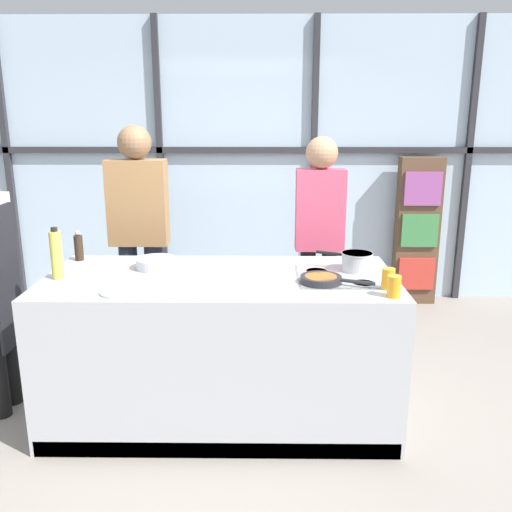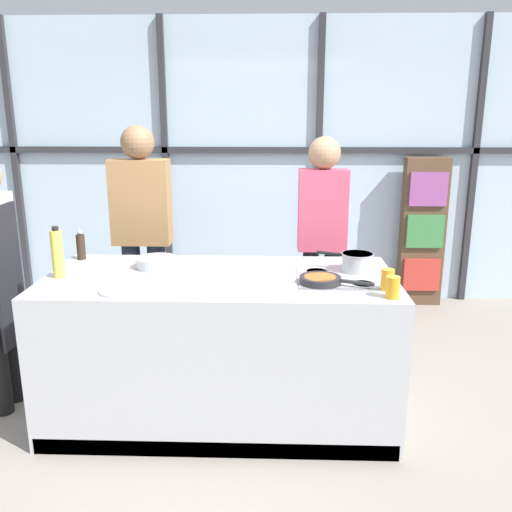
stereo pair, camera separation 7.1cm
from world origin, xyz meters
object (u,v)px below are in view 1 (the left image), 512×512
saucepan (356,261)px  juice_glass_near (394,286)px  spectator_center_left (320,230)px  frying_pan (322,279)px  oil_bottle (56,255)px  mixing_bowl (156,263)px  pepper_grinder (79,247)px  spectator_far_left (139,227)px  juice_glass_far (388,279)px  white_plate (125,291)px

saucepan → juice_glass_near: juice_glass_near is taller
spectator_center_left → frying_pan: bearing=85.1°
saucepan → oil_bottle: oil_bottle is taller
spectator_center_left → oil_bottle: size_ratio=5.53×
mixing_bowl → pepper_grinder: bearing=161.3°
spectator_far_left → juice_glass_far: 2.05m
spectator_center_left → juice_glass_near: (0.26, -1.33, -0.02)m
spectator_center_left → juice_glass_near: 1.36m
white_plate → oil_bottle: bearing=151.4°
frying_pan → saucepan: saucepan is taller
oil_bottle → pepper_grinder: (-0.01, 0.42, -0.06)m
spectator_center_left → oil_bottle: bearing=31.4°
saucepan → pepper_grinder: size_ratio=1.70×
juice_glass_near → juice_glass_far: same height
frying_pan → mixing_bowl: bearing=164.0°
spectator_far_left → pepper_grinder: (-0.27, -0.60, -0.01)m
juice_glass_far → pepper_grinder: bearing=163.1°
juice_glass_near → juice_glass_far: bearing=90.0°
frying_pan → juice_glass_near: juice_glass_near is taller
white_plate → pepper_grinder: pepper_grinder is taller
juice_glass_near → frying_pan: bearing=145.2°
spectator_center_left → white_plate: bearing=46.4°
frying_pan → mixing_bowl: 1.07m
juice_glass_near → spectator_far_left: bearing=141.4°
white_plate → oil_bottle: (-0.46, 0.25, 0.14)m
juice_glass_far → white_plate: bearing=-177.0°
spectator_far_left → spectator_center_left: (1.40, -0.00, -0.02)m
juice_glass_near → juice_glass_far: 0.14m
white_plate → mixing_bowl: bearing=79.8°
oil_bottle → frying_pan: bearing=-2.4°
spectator_center_left → saucepan: 0.84m
oil_bottle → juice_glass_far: oil_bottle is taller
spectator_center_left → juice_glass_far: 1.22m
white_plate → pepper_grinder: 0.82m
mixing_bowl → oil_bottle: size_ratio=0.82×
spectator_center_left → oil_bottle: (-1.66, -1.02, 0.07)m
oil_bottle → pepper_grinder: bearing=91.4°
oil_bottle → pepper_grinder: 0.42m
saucepan → white_plate: (-1.35, -0.44, -0.06)m
juice_glass_near → oil_bottle: bearing=170.8°
spectator_far_left → mixing_bowl: size_ratio=7.02×
spectator_center_left → saucepan: spectator_center_left is taller
spectator_far_left → spectator_center_left: spectator_far_left is taller
juice_glass_far → spectator_far_left: bearing=144.4°
juice_glass_near → saucepan: bearing=103.2°
oil_bottle → juice_glass_far: (1.93, -0.17, -0.09)m
pepper_grinder → mixing_bowl: bearing=-18.7°
spectator_far_left → spectator_center_left: bearing=180.0°
spectator_far_left → oil_bottle: size_ratio=5.79×
spectator_center_left → white_plate: (-1.21, -1.27, -0.08)m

